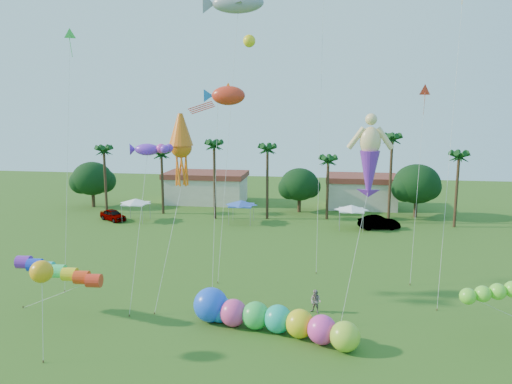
# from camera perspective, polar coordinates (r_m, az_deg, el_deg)

# --- Properties ---
(ground) EXTENTS (160.00, 160.00, 0.00)m
(ground) POSITION_cam_1_polar(r_m,az_deg,el_deg) (30.15, -3.03, -20.55)
(ground) COLOR #285116
(ground) RESTS_ON ground
(tree_line) EXTENTS (69.46, 8.91, 11.00)m
(tree_line) POSITION_cam_1_polar(r_m,az_deg,el_deg) (70.30, 7.03, 0.90)
(tree_line) COLOR #3A2819
(tree_line) RESTS_ON ground
(buildings_row) EXTENTS (35.00, 7.00, 4.00)m
(buildings_row) POSITION_cam_1_polar(r_m,az_deg,el_deg) (77.04, 2.17, 0.05)
(buildings_row) COLOR beige
(buildings_row) RESTS_ON ground
(tent_row) EXTENTS (31.00, 4.00, 0.60)m
(tent_row) POSITION_cam_1_polar(r_m,az_deg,el_deg) (64.03, -1.79, -1.32)
(tent_row) COLOR white
(tent_row) RESTS_ON ground
(car_a) EXTENTS (4.60, 3.87, 1.48)m
(car_a) POSITION_cam_1_polar(r_m,az_deg,el_deg) (69.21, -16.02, -2.54)
(car_a) COLOR #4C4C54
(car_a) RESTS_ON ground
(car_b) EXTENTS (5.27, 2.77, 1.65)m
(car_b) POSITION_cam_1_polar(r_m,az_deg,el_deg) (63.87, 13.87, -3.41)
(car_b) COLOR #4C4C54
(car_b) RESTS_ON ground
(spectator_b) EXTENTS (1.06, 0.96, 1.77)m
(spectator_b) POSITION_cam_1_polar(r_m,az_deg,el_deg) (38.11, 6.84, -12.32)
(spectator_b) COLOR gray
(spectator_b) RESTS_ON ground
(caterpillar_inflatable) EXTENTS (11.86, 5.51, 2.46)m
(caterpillar_inflatable) POSITION_cam_1_polar(r_m,az_deg,el_deg) (34.90, 1.24, -14.17)
(caterpillar_inflatable) COLOR #E93D8A
(caterpillar_inflatable) RESTS_ON ground
(blue_ball) EXTENTS (1.85, 1.85, 1.85)m
(blue_ball) POSITION_cam_1_polar(r_m,az_deg,el_deg) (36.51, -4.13, -13.24)
(blue_ball) COLOR blue
(blue_ball) RESTS_ON ground
(rainbow_tube) EXTENTS (8.60, 2.54, 3.64)m
(rainbow_tube) POSITION_cam_1_polar(r_m,az_deg,el_deg) (37.98, -20.45, -9.33)
(rainbow_tube) COLOR red
(rainbow_tube) RESTS_ON ground
(green_worm) EXTENTS (9.50, 1.95, 3.69)m
(green_worm) POSITION_cam_1_polar(r_m,az_deg,el_deg) (35.72, 23.05, -10.91)
(green_worm) COLOR #6BDE31
(green_worm) RESTS_ON ground
(orange_ball_kite) EXTENTS (1.80, 1.86, 6.09)m
(orange_ball_kite) POSITION_cam_1_polar(r_m,az_deg,el_deg) (32.95, -23.31, -8.36)
(orange_ball_kite) COLOR #F5A014
(orange_ball_kite) RESTS_ON ground
(merman_kite) EXTENTS (3.20, 5.00, 14.14)m
(merman_kite) POSITION_cam_1_polar(r_m,az_deg,el_deg) (37.48, 12.85, 3.42)
(merman_kite) COLOR #F2CC89
(merman_kite) RESTS_ON ground
(fish_kite) EXTENTS (4.37, 5.36, 16.91)m
(fish_kite) POSITION_cam_1_polar(r_m,az_deg,el_deg) (42.13, -3.19, 10.94)
(fish_kite) COLOR red
(fish_kite) RESTS_ON ground
(shark_kite) EXTENTS (6.60, 7.82, 25.29)m
(shark_kite) POSITION_cam_1_polar(r_m,az_deg,el_deg) (47.43, -2.08, 20.76)
(shark_kite) COLOR gray
(shark_kite) RESTS_ON ground
(squid_kite) EXTENTS (2.22, 5.68, 14.75)m
(squid_kite) POSITION_cam_1_polar(r_m,az_deg,el_deg) (39.63, -8.56, 5.11)
(squid_kite) COLOR orange
(squid_kite) RESTS_ON ground
(lobster_kite) EXTENTS (3.73, 4.83, 12.60)m
(lobster_kite) POSITION_cam_1_polar(r_m,az_deg,el_deg) (38.54, -12.34, 4.76)
(lobster_kite) COLOR purple
(lobster_kite) RESTS_ON ground
(delta_kite_red) EXTENTS (1.63, 4.09, 17.06)m
(delta_kite_red) POSITION_cam_1_polar(r_m,az_deg,el_deg) (46.60, 18.73, 10.57)
(delta_kite_red) COLOR red
(delta_kite_red) RESTS_ON ground
(delta_kite_green) EXTENTS (1.03, 3.55, 21.44)m
(delta_kite_green) POSITION_cam_1_polar(r_m,az_deg,el_deg) (45.08, -20.51, 15.80)
(delta_kite_green) COLOR green
(delta_kite_green) RESTS_ON ground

